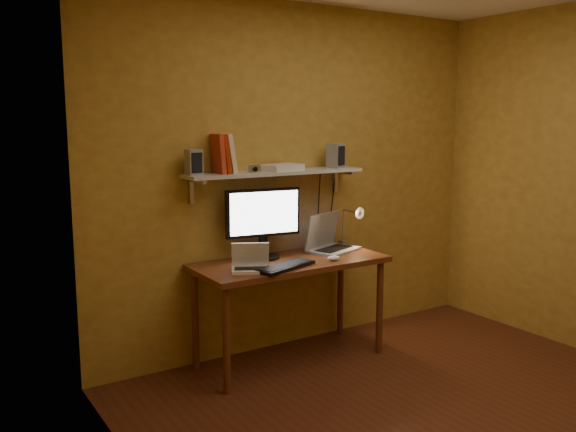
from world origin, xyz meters
TOP-DOWN VIEW (x-y plane):
  - room at (0.00, 0.00)m, footprint 3.44×3.24m
  - desk at (-0.28, 1.28)m, footprint 1.40×0.60m
  - wall_shelf at (-0.28, 1.47)m, footprint 1.40×0.25m
  - monitor at (-0.41, 1.44)m, footprint 0.56×0.27m
  - laptop at (0.14, 1.40)m, footprint 0.46×0.40m
  - netbook at (-0.67, 1.18)m, footprint 0.30×0.28m
  - keyboard at (-0.44, 1.10)m, footprint 0.49×0.29m
  - mouse at (-0.03, 1.11)m, footprint 0.11×0.08m
  - desk_lamp at (0.38, 1.41)m, footprint 0.09×0.23m
  - speaker_left at (-0.92, 1.48)m, footprint 0.10×0.10m
  - speaker_right at (0.24, 1.46)m, footprint 0.13×0.13m
  - books at (-0.70, 1.50)m, footprint 0.15×0.19m
  - shelf_camera at (-0.51, 1.40)m, footprint 0.10×0.04m
  - router at (-0.24, 1.47)m, footprint 0.32×0.24m

SIDE VIEW (x-z plane):
  - desk at x=-0.28m, z-range 0.29..1.04m
  - keyboard at x=-0.44m, z-range 0.75..0.77m
  - mouse at x=-0.03m, z-range 0.75..0.79m
  - netbook at x=-0.67m, z-range 0.71..0.90m
  - laptop at x=0.14m, z-range 0.68..0.97m
  - desk_lamp at x=0.38m, z-range 0.77..1.15m
  - monitor at x=-0.41m, z-range 0.78..1.29m
  - room at x=0.00m, z-range -0.02..2.62m
  - wall_shelf at x=-0.28m, z-range 1.26..1.46m
  - router at x=-0.24m, z-range 1.38..1.42m
  - shelf_camera at x=-0.51m, z-range 1.38..1.43m
  - speaker_left at x=-0.92m, z-range 1.38..1.55m
  - speaker_right at x=0.24m, z-range 1.38..1.56m
  - books at x=-0.70m, z-range 1.37..1.65m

